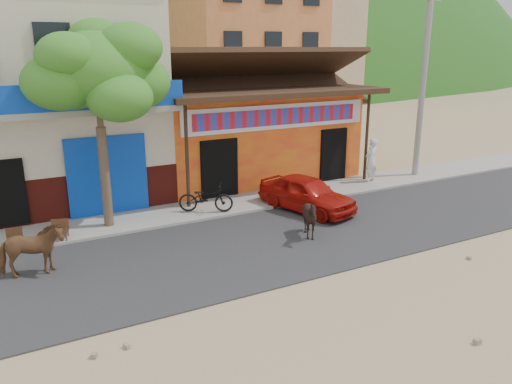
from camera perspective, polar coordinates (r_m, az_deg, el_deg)
ground at (r=12.73m, az=10.65°, el=-8.82°), size 120.00×120.00×0.00m
road at (r=14.58m, az=4.53°, el=-5.16°), size 60.00×5.00×0.04m
sidewalk at (r=17.44m, az=-1.66°, el=-1.31°), size 60.00×2.00×0.12m
dance_club at (r=21.38m, az=-1.69°, el=6.80°), size 8.00×6.00×3.60m
cafe_building at (r=19.06m, az=-22.65°, el=9.55°), size 7.00×6.00×7.00m
apartment_front at (r=36.74m, az=-1.72°, el=17.40°), size 9.00×9.00×12.00m
apartment_rear at (r=46.43m, az=5.21°, el=15.90°), size 8.00×8.00×10.00m
tree at (r=15.11m, az=-17.33°, el=7.12°), size 3.00×3.00×6.00m
utility_pole at (r=21.58m, az=18.60°, el=12.27°), size 0.24×0.24×8.00m
cow_tan at (r=13.05m, az=-24.39°, el=-6.14°), size 1.59×0.81×1.30m
cow_dark at (r=14.35m, az=6.22°, el=-2.96°), size 1.36×1.29×1.18m
red_car at (r=16.68m, az=5.81°, el=-0.16°), size 2.34×3.75×1.19m
scooter at (r=16.35m, az=-5.76°, el=-0.68°), size 1.85×1.42×0.93m
pedestrian at (r=20.36m, az=13.02°, el=3.56°), size 0.72×0.57×1.73m
cafe_chair_left at (r=15.01m, az=-21.63°, el=-3.23°), size 0.57×0.57×1.00m
cafe_chair_right at (r=14.97m, az=-25.89°, el=-4.03°), size 0.44×0.44×0.89m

